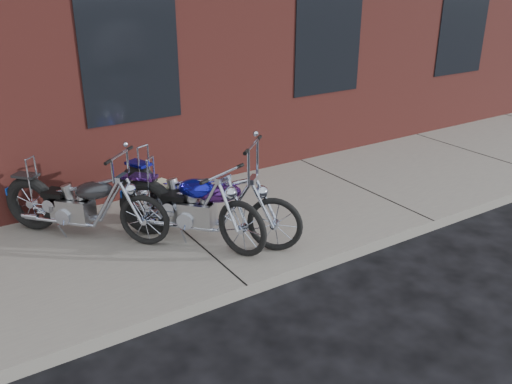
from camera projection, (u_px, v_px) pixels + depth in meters
ground at (247, 297)px, 5.92m from camera, size 120.00×120.00×0.00m
sidewalk at (186, 238)px, 7.05m from camera, size 22.00×3.00×0.15m
chopper_purple at (204, 210)px, 6.66m from camera, size 1.68×1.85×1.34m
chopper_blue at (185, 203)px, 6.82m from camera, size 1.01×2.32×1.06m
chopper_third at (82, 206)px, 6.80m from camera, size 1.61×1.78×1.16m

